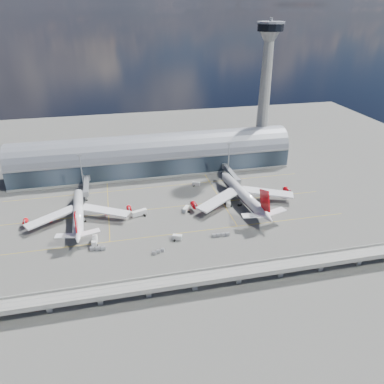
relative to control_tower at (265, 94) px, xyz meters
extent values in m
plane|color=#474744|center=(-85.00, -83.00, -51.64)|extent=(500.00, 500.00, 0.00)
cube|color=gold|center=(-85.00, -93.00, -51.63)|extent=(200.00, 0.25, 0.01)
cube|color=gold|center=(-85.00, -63.00, -51.63)|extent=(200.00, 0.25, 0.01)
cube|color=gold|center=(-85.00, -33.00, -51.63)|extent=(200.00, 0.25, 0.01)
cube|color=gold|center=(-120.00, -53.00, -51.63)|extent=(0.25, 80.00, 0.01)
cube|color=gold|center=(-50.00, -53.00, -51.63)|extent=(0.25, 80.00, 0.01)
cube|color=#1C252E|center=(-85.00, -5.00, -44.64)|extent=(200.00, 28.00, 14.00)
cylinder|color=gray|center=(-85.00, -5.00, -37.64)|extent=(200.00, 28.00, 28.00)
cube|color=gray|center=(-85.00, -19.00, -37.64)|extent=(200.00, 1.00, 1.20)
cube|color=gray|center=(-85.00, -5.00, -51.04)|extent=(200.00, 30.00, 1.20)
cube|color=gray|center=(0.00, 0.00, -47.64)|extent=(18.00, 18.00, 8.00)
cone|color=gray|center=(0.00, 0.00, -6.64)|extent=(10.00, 10.00, 90.00)
cone|color=gray|center=(0.00, 0.00, 40.36)|extent=(16.00, 16.00, 8.00)
cylinder|color=black|center=(0.00, 0.00, 45.36)|extent=(18.00, 18.00, 5.00)
cylinder|color=gray|center=(0.00, 0.00, 48.36)|extent=(19.00, 19.00, 1.50)
cylinder|color=gray|center=(0.00, 0.00, 49.86)|extent=(2.40, 2.40, 3.00)
cube|color=gray|center=(-85.00, -138.00, -46.14)|extent=(220.00, 8.50, 1.20)
cube|color=gray|center=(-85.00, -142.00, -45.04)|extent=(220.00, 0.40, 1.20)
cube|color=gray|center=(-85.00, -134.00, -45.04)|extent=(220.00, 0.40, 1.20)
cube|color=gray|center=(-85.00, -139.50, -45.49)|extent=(220.00, 0.12, 0.12)
cube|color=gray|center=(-85.00, -136.50, -45.49)|extent=(220.00, 0.12, 0.12)
cube|color=gray|center=(-145.00, -138.00, -49.14)|extent=(2.20, 2.20, 5.00)
cube|color=gray|center=(-125.00, -138.00, -49.14)|extent=(2.20, 2.20, 5.00)
cube|color=gray|center=(-105.00, -138.00, -49.14)|extent=(2.20, 2.20, 5.00)
cube|color=gray|center=(-85.00, -138.00, -49.14)|extent=(2.20, 2.20, 5.00)
cube|color=gray|center=(-65.00, -138.00, -49.14)|extent=(2.20, 2.20, 5.00)
cube|color=gray|center=(-45.00, -138.00, -49.14)|extent=(2.20, 2.20, 5.00)
cube|color=gray|center=(-25.00, -138.00, -49.14)|extent=(2.20, 2.20, 5.00)
cube|color=gray|center=(-5.00, -138.00, -49.14)|extent=(2.20, 2.20, 5.00)
cylinder|color=gray|center=(-135.00, -28.00, -39.14)|extent=(0.70, 0.70, 25.00)
cube|color=gray|center=(-135.00, -28.00, -26.44)|extent=(3.00, 0.40, 1.00)
cylinder|color=gray|center=(-35.00, -28.00, -39.14)|extent=(0.70, 0.70, 25.00)
cube|color=gray|center=(-35.00, -28.00, -26.44)|extent=(3.00, 0.40, 1.00)
cylinder|color=white|center=(-136.51, -66.18, -46.14)|extent=(7.61, 47.21, 5.67)
cone|color=white|center=(-137.60, -40.03, -46.14)|extent=(5.96, 7.32, 5.67)
cone|color=white|center=(-135.36, -94.09, -45.43)|extent=(6.11, 10.86, 5.67)
cube|color=red|center=(-135.47, -91.43, -38.43)|extent=(1.06, 10.62, 11.74)
cube|color=white|center=(-151.27, -68.56, -46.85)|extent=(28.24, 20.57, 2.29)
cube|color=white|center=(-121.61, -67.33, -46.85)|extent=(28.84, 18.76, 2.29)
cylinder|color=red|center=(-151.89, -66.81, -48.45)|extent=(3.02, 4.55, 2.84)
cylinder|color=red|center=(-165.07, -67.36, -48.45)|extent=(3.02, 4.55, 2.84)
cylinder|color=red|center=(-121.14, -65.54, -48.45)|extent=(3.02, 4.55, 2.84)
cylinder|color=red|center=(-107.96, -64.99, -48.45)|extent=(3.02, 4.55, 2.84)
cylinder|color=gray|center=(-137.20, -49.62, -50.31)|extent=(0.44, 0.44, 2.66)
cylinder|color=gray|center=(-139.20, -69.84, -50.31)|extent=(0.53, 0.53, 2.66)
cylinder|color=gray|center=(-133.53, -69.60, -50.31)|extent=(0.53, 0.53, 2.66)
cylinder|color=black|center=(-139.20, -69.84, -51.15)|extent=(2.00, 1.41, 1.33)
cylinder|color=black|center=(-133.53, -69.60, -51.15)|extent=(2.00, 1.41, 1.33)
cylinder|color=white|center=(-38.09, -66.44, -45.43)|extent=(11.16, 51.27, 6.11)
cone|color=white|center=(-40.95, -37.97, -45.43)|extent=(6.92, 8.99, 6.11)
cone|color=white|center=(-35.03, -97.01, -44.58)|extent=(7.34, 13.18, 6.11)
cube|color=red|center=(-35.34, -93.87, -36.58)|extent=(1.99, 12.60, 13.94)
cube|color=white|center=(-54.29, -70.18, -46.27)|extent=(31.09, 24.64, 2.61)
cube|color=white|center=(-21.48, -66.89, -46.27)|extent=(32.58, 19.83, 2.61)
cylinder|color=black|center=(-38.09, -66.44, -47.10)|extent=(9.72, 45.98, 5.19)
cylinder|color=red|center=(-55.10, -68.15, -48.16)|extent=(3.88, 5.57, 3.37)
cylinder|color=red|center=(-69.69, -69.61, -48.16)|extent=(3.88, 5.57, 3.37)
cylinder|color=red|center=(-21.08, -64.74, -48.16)|extent=(3.88, 5.57, 3.37)
cylinder|color=red|center=(-6.50, -63.28, -48.16)|extent=(3.88, 5.57, 3.37)
cylinder|color=gray|center=(-39.88, -48.58, -50.06)|extent=(0.53, 0.53, 3.16)
cylinder|color=gray|center=(-41.02, -70.97, -50.06)|extent=(0.63, 0.63, 3.16)
cylinder|color=gray|center=(-34.32, -70.30, -50.06)|extent=(0.63, 0.63, 3.16)
cylinder|color=black|center=(-41.02, -70.97, -51.06)|extent=(2.46, 1.80, 1.58)
cylinder|color=black|center=(-34.32, -70.30, -51.06)|extent=(2.46, 1.80, 1.58)
cube|color=gray|center=(-133.01, -31.00, -46.44)|extent=(3.00, 24.00, 3.00)
cube|color=gray|center=(-133.01, -43.00, -46.44)|extent=(3.60, 3.60, 3.40)
cylinder|color=gray|center=(-133.01, -19.00, -46.44)|extent=(4.40, 4.40, 4.00)
cylinder|color=gray|center=(-133.01, -43.00, -49.94)|extent=(0.50, 0.50, 3.40)
cylinder|color=black|center=(-133.01, -43.00, -51.29)|extent=(1.40, 0.80, 0.80)
cube|color=gray|center=(-34.59, -33.00, -46.44)|extent=(3.00, 28.00, 3.00)
cube|color=gray|center=(-34.59, -47.00, -46.44)|extent=(3.60, 3.60, 3.40)
cylinder|color=gray|center=(-34.59, -19.00, -46.44)|extent=(4.40, 4.40, 4.00)
cylinder|color=gray|center=(-34.59, -47.00, -49.94)|extent=(0.50, 0.50, 3.40)
cylinder|color=black|center=(-34.59, -47.00, -51.29)|extent=(1.40, 0.80, 0.80)
cube|color=silver|center=(-127.61, -92.86, -49.93)|extent=(3.01, 7.62, 2.77)
cylinder|color=black|center=(-127.79, -90.48, -51.16)|extent=(2.73, 1.16, 0.96)
cylinder|color=black|center=(-127.43, -95.24, -51.16)|extent=(2.73, 1.16, 0.96)
cube|color=silver|center=(-85.22, -98.70, -50.07)|extent=(5.36, 3.78, 2.54)
cylinder|color=black|center=(-83.75, -98.17, -51.20)|extent=(1.66, 2.60, 0.88)
cylinder|color=black|center=(-86.69, -99.23, -51.20)|extent=(1.66, 2.60, 0.88)
cube|color=silver|center=(-102.33, -69.05, -49.81)|extent=(9.52, 5.35, 2.98)
cylinder|color=black|center=(-99.55, -69.96, -51.12)|extent=(1.87, 3.04, 1.03)
cylinder|color=black|center=(-105.11, -68.14, -51.12)|extent=(1.87, 3.04, 1.03)
cube|color=silver|center=(-74.60, -70.08, -50.10)|extent=(5.01, 6.03, 2.50)
cylinder|color=black|center=(-75.62, -68.54, -51.20)|extent=(2.48, 2.04, 0.86)
cylinder|color=black|center=(-73.59, -71.63, -51.20)|extent=(2.48, 2.04, 0.86)
cube|color=silver|center=(-47.85, -69.24, -49.91)|extent=(3.79, 5.87, 2.81)
cylinder|color=black|center=(-48.29, -67.57, -51.15)|extent=(2.86, 1.64, 0.97)
cylinder|color=black|center=(-47.40, -70.92, -51.15)|extent=(2.86, 1.64, 0.97)
cube|color=silver|center=(-60.52, -36.69, -50.24)|extent=(5.59, 4.11, 2.27)
cylinder|color=black|center=(-59.01, -35.96, -51.24)|extent=(1.67, 2.31, 0.79)
cylinder|color=black|center=(-62.03, -37.43, -51.24)|extent=(1.67, 2.31, 0.79)
cube|color=gray|center=(-128.83, -98.63, -51.37)|extent=(2.86, 2.21, 0.32)
cube|color=#A1A1A5|center=(-128.83, -98.63, -50.52)|extent=(2.42, 2.02, 1.60)
cube|color=gray|center=(-126.12, -99.22, -51.37)|extent=(2.86, 2.21, 0.32)
cube|color=#A1A1A5|center=(-126.12, -99.22, -50.52)|extent=(2.42, 2.02, 1.60)
cube|color=gray|center=(-123.41, -99.81, -51.37)|extent=(2.86, 2.21, 0.32)
cube|color=#A1A1A5|center=(-123.41, -99.81, -50.52)|extent=(2.42, 2.02, 1.60)
cube|color=gray|center=(-98.81, -109.03, -51.41)|extent=(2.51, 2.07, 0.27)
cube|color=#A1A1A5|center=(-98.81, -109.03, -50.69)|extent=(2.14, 1.87, 1.35)
cube|color=gray|center=(-96.60, -108.26, -51.41)|extent=(2.51, 2.07, 0.27)
cube|color=#A1A1A5|center=(-96.60, -108.26, -50.69)|extent=(2.14, 1.87, 1.35)
cube|color=gray|center=(-94.38, -107.50, -51.41)|extent=(2.51, 2.07, 0.27)
cube|color=#A1A1A5|center=(-94.38, -107.50, -50.69)|extent=(2.14, 1.87, 1.35)
cube|color=gray|center=(-65.74, -100.48, -51.40)|extent=(2.37, 1.63, 0.29)
cube|color=#A1A1A5|center=(-65.74, -100.48, -50.62)|extent=(1.98, 1.52, 1.45)
cube|color=gray|center=(-63.23, -100.57, -51.40)|extent=(2.37, 1.63, 0.29)
cube|color=#A1A1A5|center=(-63.23, -100.57, -50.62)|extent=(1.98, 1.52, 1.45)
cube|color=gray|center=(-60.73, -100.66, -51.40)|extent=(2.37, 1.63, 0.29)
cube|color=#A1A1A5|center=(-60.73, -100.66, -50.62)|extent=(1.98, 1.52, 1.45)
cube|color=gray|center=(-58.22, -100.76, -51.40)|extent=(2.37, 1.63, 0.29)
cube|color=#A1A1A5|center=(-58.22, -100.76, -50.62)|extent=(1.98, 1.52, 1.45)
camera|label=1|loc=(-113.81, -261.33, 59.19)|focal=35.00mm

